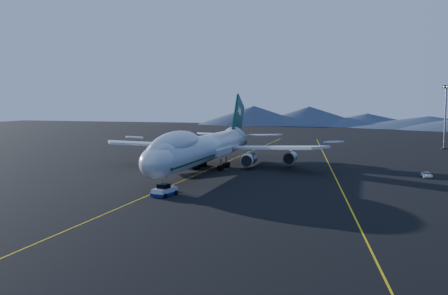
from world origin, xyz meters
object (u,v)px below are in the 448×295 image
(pushback_tug, at_px, (165,192))
(service_van, at_px, (427,175))
(boeing_747, at_px, (205,148))
(floodlight_mast, at_px, (445,117))

(pushback_tug, bearing_deg, service_van, 47.97)
(boeing_747, distance_m, floodlight_mast, 100.77)
(pushback_tug, bearing_deg, floodlight_mast, 71.50)
(boeing_747, bearing_deg, service_van, 5.11)
(pushback_tug, distance_m, service_van, 60.77)
(boeing_747, height_order, pushback_tug, boeing_747)
(pushback_tug, relative_size, service_van, 1.25)
(boeing_747, xyz_separation_m, pushback_tug, (3.00, -32.09, -5.09))
(boeing_747, height_order, floodlight_mast, floodlight_mast)
(floodlight_mast, bearing_deg, service_van, -100.14)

